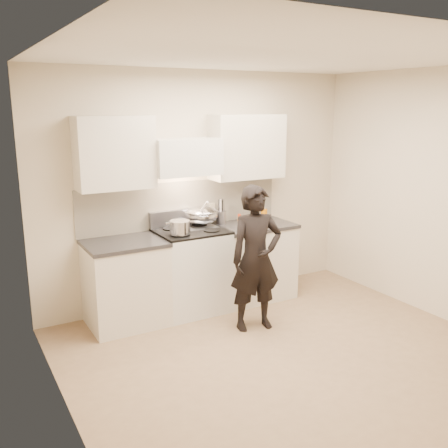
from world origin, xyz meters
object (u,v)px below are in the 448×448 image
object	(u,v)px
stove	(192,270)
wok	(201,215)
counter_right	(253,260)
person	(256,258)
utensil_crock	(221,216)

from	to	relation	value
stove	wok	bearing A→B (deg)	34.99
counter_right	person	bearing A→B (deg)	-121.03
wok	utensil_crock	world-z (taller)	wok
counter_right	utensil_crock	size ratio (longest dim) A/B	3.09
counter_right	utensil_crock	xyz separation A→B (m)	(-0.34, 0.18, 0.55)
wok	utensil_crock	xyz separation A→B (m)	(0.29, 0.04, -0.06)
stove	utensil_crock	world-z (taller)	utensil_crock
wok	person	world-z (taller)	person
person	stove	bearing A→B (deg)	125.78
stove	wok	distance (m)	0.64
person	wok	bearing A→B (deg)	110.59
counter_right	wok	distance (m)	0.89
stove	wok	size ratio (longest dim) A/B	1.90
wok	counter_right	bearing A→B (deg)	-12.49
wok	person	bearing A→B (deg)	-79.22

